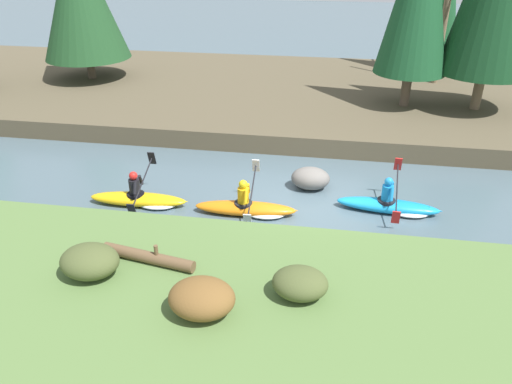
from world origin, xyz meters
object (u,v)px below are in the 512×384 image
kayaker_trailing (142,199)px  boulder_midstream (310,178)px  kayaker_lead (392,205)px  kayaker_middle (250,208)px  driftwood_log (148,257)px

kayaker_trailing → boulder_midstream: bearing=19.1°
kayaker_lead → kayaker_trailing: 6.81m
kayaker_middle → driftwood_log: bearing=-113.6°
kayaker_middle → boulder_midstream: bearing=47.3°
boulder_midstream → driftwood_log: size_ratio=0.56×
kayaker_middle → kayaker_lead: bearing=8.3°
kayaker_trailing → boulder_midstream: (4.50, 1.78, 0.12)m
kayaker_lead → kayaker_trailing: same height
kayaker_lead → kayaker_middle: size_ratio=1.00×
driftwood_log → kayaker_middle: bearing=79.8°
boulder_midstream → driftwood_log: (-2.87, -5.48, 0.69)m
boulder_midstream → driftwood_log: 6.23m
kayaker_trailing → boulder_midstream: 4.85m
boulder_midstream → kayaker_lead: bearing=-24.7°
kayaker_trailing → driftwood_log: driftwood_log is taller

